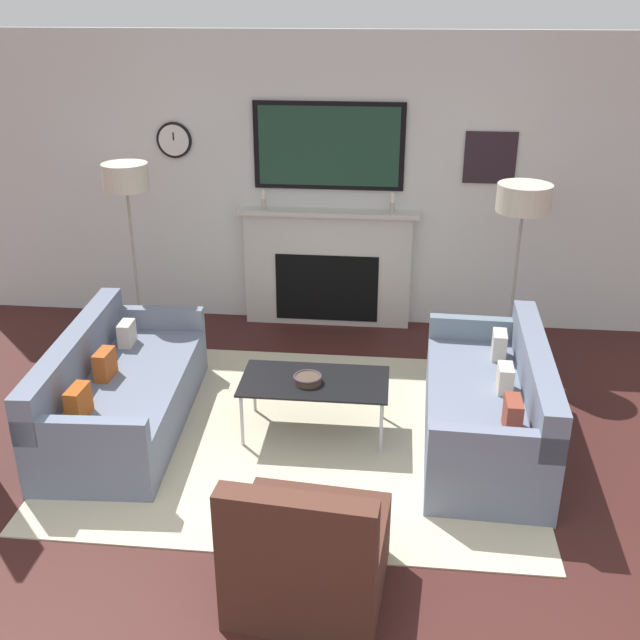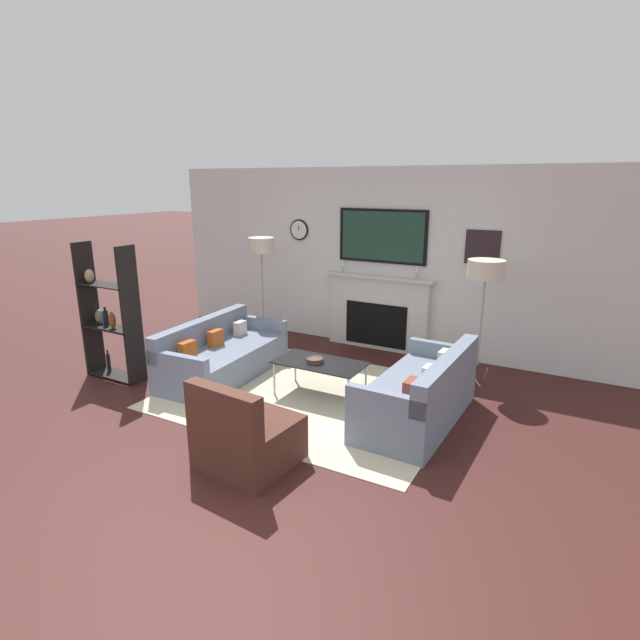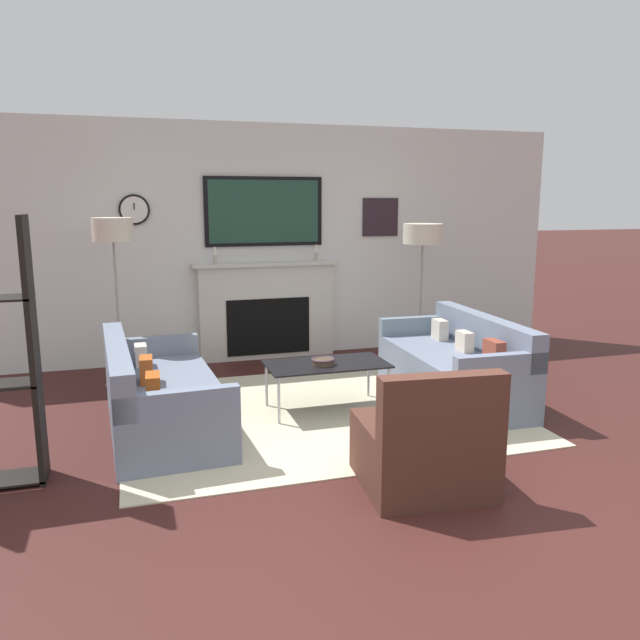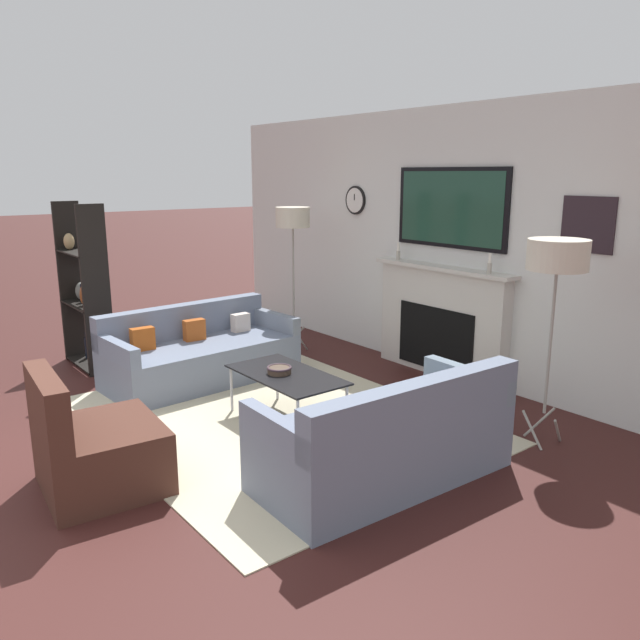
% 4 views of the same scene
% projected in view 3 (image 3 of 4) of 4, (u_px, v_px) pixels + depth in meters
% --- Properties ---
extents(ground_plane, '(60.00, 60.00, 0.00)m').
position_uv_depth(ground_plane, '(450.00, 559.00, 3.25)').
color(ground_plane, '#3D1B18').
extents(fireplace_wall, '(7.43, 0.28, 2.70)m').
position_uv_depth(fireplace_wall, '(264.00, 253.00, 7.28)').
color(fireplace_wall, silver).
rests_on(fireplace_wall, ground_plane).
extents(area_rug, '(3.31, 2.63, 0.01)m').
position_uv_depth(area_rug, '(318.00, 412.00, 5.49)').
color(area_rug, beige).
rests_on(area_rug, ground_plane).
extents(couch_left, '(0.95, 1.92, 0.74)m').
position_uv_depth(couch_left, '(158.00, 398.00, 5.04)').
color(couch_left, slate).
rests_on(couch_left, ground_plane).
extents(couch_right, '(0.86, 1.79, 0.78)m').
position_uv_depth(couch_right, '(456.00, 369.00, 5.82)').
color(couch_right, slate).
rests_on(couch_right, ground_plane).
extents(armchair, '(0.85, 0.81, 0.83)m').
position_uv_depth(armchair, '(425.00, 447.00, 4.01)').
color(armchair, '#4B2A20').
rests_on(armchair, ground_plane).
extents(coffee_table, '(1.06, 0.56, 0.43)m').
position_uv_depth(coffee_table, '(327.00, 366.00, 5.48)').
color(coffee_table, black).
rests_on(coffee_table, ground_plane).
extents(decorative_bowl, '(0.21, 0.21, 0.06)m').
position_uv_depth(decorative_bowl, '(323.00, 361.00, 5.42)').
color(decorative_bowl, '#4C3B2E').
rests_on(decorative_bowl, coffee_table).
extents(floor_lamp_left, '(0.39, 0.39, 1.68)m').
position_uv_depth(floor_lamp_left, '(113.00, 233.00, 6.02)').
color(floor_lamp_left, '#9E998E').
rests_on(floor_lamp_left, ground_plane).
extents(floor_lamp_right, '(0.44, 0.44, 1.59)m').
position_uv_depth(floor_lamp_right, '(423.00, 236.00, 6.99)').
color(floor_lamp_right, '#9E998E').
rests_on(floor_lamp_right, ground_plane).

